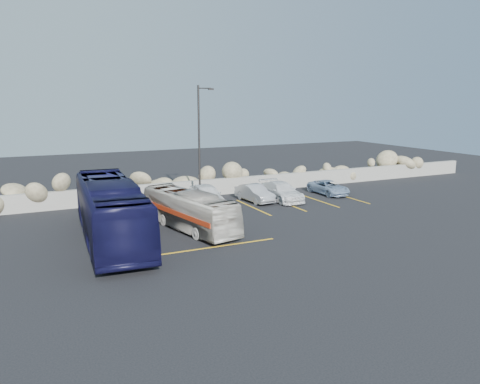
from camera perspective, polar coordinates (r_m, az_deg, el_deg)
name	(u,v)px	position (r m, az deg, el deg)	size (l,w,h in m)	color
ground	(221,247)	(22.90, -2.36, -6.78)	(90.00, 90.00, 0.00)	black
seawall	(155,192)	(33.79, -10.36, -0.01)	(60.00, 0.40, 1.20)	gray
riprap_pile	(150,180)	(34.81, -10.92, 1.47)	(54.00, 2.80, 2.60)	#8E7E5D
parking_lines	(254,213)	(29.65, 1.69, -2.57)	(18.16, 9.36, 0.01)	yellow
lamppost	(200,142)	(31.68, -4.91, 6.15)	(1.14, 0.18, 8.00)	#2A2726
vintage_bus	(189,210)	(25.95, -6.24, -2.23)	(1.79, 7.65, 2.13)	beige
tour_coach	(111,211)	(24.47, -15.49, -2.21)	(2.62, 11.20, 3.12)	black
car_a	(206,195)	(31.54, -4.12, -0.39)	(1.75, 4.34, 1.48)	white
car_b	(255,193)	(32.88, 1.81, -0.15)	(1.26, 3.60, 1.19)	#A5A5AA
car_c	(282,191)	(33.40, 5.09, 0.07)	(1.79, 4.39, 1.28)	white
car_d	(329,188)	(36.06, 10.74, 0.54)	(1.72, 3.72, 1.03)	#7F96B4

